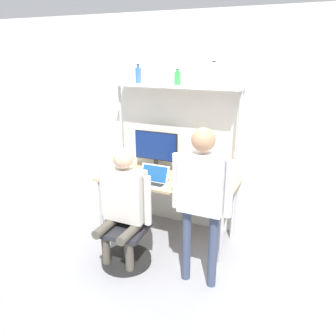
% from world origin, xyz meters
% --- Properties ---
extents(ground_plane, '(12.00, 12.00, 0.00)m').
position_xyz_m(ground_plane, '(0.00, 0.00, 0.00)').
color(ground_plane, gray).
extents(wall_back, '(8.00, 0.06, 2.70)m').
position_xyz_m(wall_back, '(0.00, 0.82, 1.35)').
color(wall_back, silver).
rests_on(wall_back, ground_plane).
extents(desk, '(1.69, 0.77, 0.77)m').
position_xyz_m(desk, '(0.00, 0.41, 0.70)').
color(desk, tan).
rests_on(desk, ground_plane).
extents(shelf_unit, '(1.60, 0.29, 1.88)m').
position_xyz_m(shelf_unit, '(0.00, 0.64, 1.59)').
color(shelf_unit, white).
rests_on(shelf_unit, ground_plane).
extents(monitor, '(0.60, 0.17, 0.51)m').
position_xyz_m(monitor, '(-0.27, 0.63, 1.07)').
color(monitor, black).
rests_on(monitor, desk).
extents(laptop, '(0.36, 0.22, 0.21)m').
position_xyz_m(laptop, '(-0.09, 0.21, 0.83)').
color(laptop, silver).
rests_on(laptop, desk).
extents(cell_phone, '(0.07, 0.15, 0.01)m').
position_xyz_m(cell_phone, '(0.21, 0.19, 0.78)').
color(cell_phone, black).
rests_on(cell_phone, desk).
extents(office_chair, '(0.56, 0.56, 0.89)m').
position_xyz_m(office_chair, '(-0.18, -0.30, 0.27)').
color(office_chair, black).
rests_on(office_chair, ground_plane).
extents(person_seated, '(0.62, 0.47, 1.33)m').
position_xyz_m(person_seated, '(-0.17, -0.35, 0.78)').
color(person_seated, '#4C473D').
rests_on(person_seated, ground_plane).
extents(person_standing, '(0.59, 0.22, 1.62)m').
position_xyz_m(person_standing, '(0.67, -0.33, 1.03)').
color(person_standing, '#38425B').
rests_on(person_standing, ground_plane).
extents(bottle_blue, '(0.08, 0.08, 0.23)m').
position_xyz_m(bottle_blue, '(-0.50, 0.64, 1.97)').
color(bottle_blue, '#335999').
rests_on(bottle_blue, shelf_unit).
extents(bottle_clear, '(0.09, 0.09, 0.27)m').
position_xyz_m(bottle_clear, '(0.45, 0.64, 1.99)').
color(bottle_clear, silver).
rests_on(bottle_clear, shelf_unit).
extents(bottle_green, '(0.08, 0.08, 0.19)m').
position_xyz_m(bottle_green, '(0.02, 0.64, 1.95)').
color(bottle_green, '#2D8C3F').
rests_on(bottle_green, shelf_unit).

